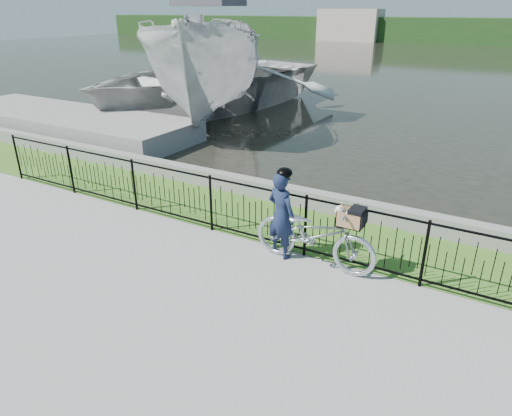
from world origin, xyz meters
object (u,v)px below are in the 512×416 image
Objects in this scene: cyclist at (281,213)px; boat_near at (211,67)px; dock at (66,122)px; bicycle_rig at (315,234)px; boat_far at (205,80)px.

cyclist is 10.73m from boat_near.
boat_near reaches higher than cyclist.
dock is at bearing 158.85° from cyclist.
bicycle_rig is at bearing -46.11° from boat_near.
bicycle_rig is 0.20× the size of boat_near.
boat_near is at bearing 133.89° from bicycle_rig.
cyclist is at bearing -179.15° from bicycle_rig.
dock is at bearing 159.99° from bicycle_rig.
boat_near reaches higher than bicycle_rig.
boat_far is (-8.82, 10.03, 0.41)m from cyclist.
cyclist is 0.15× the size of boat_near.
boat_far reaches higher than cyclist.
bicycle_rig is 13.79m from boat_far.
dock is 5.56m from boat_near.
boat_near reaches higher than dock.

